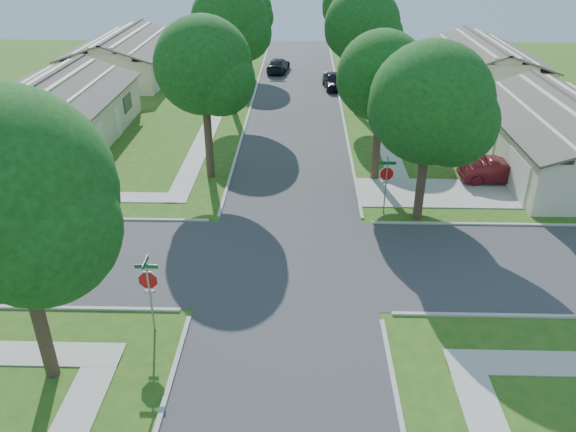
{
  "coord_description": "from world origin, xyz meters",
  "views": [
    {
      "loc": [
        0.56,
        -20.58,
        13.15
      ],
      "look_at": [
        -0.03,
        1.21,
        1.6
      ],
      "focal_mm": 35.0,
      "sensor_mm": 36.0,
      "label": 1
    }
  ],
  "objects_px": {
    "tree_ne_corner": "(431,109)",
    "house_ne_near": "(565,143)",
    "tree_w_far": "(248,13)",
    "tree_e_mid": "(363,29)",
    "house_ne_far": "(480,70)",
    "stop_sign_ne": "(387,176)",
    "house_nw_near": "(54,117)",
    "car_curb_west": "(278,65)",
    "tree_e_near": "(383,80)",
    "tree_w_mid": "(231,25)",
    "tree_w_near": "(205,70)",
    "tree_sw_corner": "(11,202)",
    "stop_sign_sw": "(148,283)",
    "tree_e_far": "(350,8)",
    "house_nw_far": "(126,60)",
    "car_curb_east": "(333,81)",
    "car_driveway": "(497,171)"
  },
  "relations": [
    {
      "from": "tree_w_near",
      "to": "tree_ne_corner",
      "type": "distance_m",
      "value": 12.02
    },
    {
      "from": "tree_e_near",
      "to": "house_nw_near",
      "type": "bearing_deg",
      "value": 163.89
    },
    {
      "from": "house_ne_near",
      "to": "house_ne_far",
      "type": "xyz_separation_m",
      "value": [
        0.0,
        18.0,
        0.0
      ]
    },
    {
      "from": "stop_sign_ne",
      "to": "tree_w_near",
      "type": "relative_size",
      "value": 0.33
    },
    {
      "from": "stop_sign_sw",
      "to": "car_driveway",
      "type": "distance_m",
      "value": 21.07
    },
    {
      "from": "house_nw_far",
      "to": "tree_w_mid",
      "type": "bearing_deg",
      "value": -44.07
    },
    {
      "from": "tree_e_near",
      "to": "tree_e_far",
      "type": "bearing_deg",
      "value": 90.0
    },
    {
      "from": "tree_e_far",
      "to": "tree_w_mid",
      "type": "relative_size",
      "value": 0.91
    },
    {
      "from": "tree_e_mid",
      "to": "car_curb_west",
      "type": "bearing_deg",
      "value": 116.56
    },
    {
      "from": "stop_sign_ne",
      "to": "house_nw_near",
      "type": "distance_m",
      "value": 23.12
    },
    {
      "from": "house_nw_far",
      "to": "house_ne_far",
      "type": "bearing_deg",
      "value": -5.36
    },
    {
      "from": "stop_sign_ne",
      "to": "house_nw_near",
      "type": "height_order",
      "value": "house_nw_near"
    },
    {
      "from": "tree_e_mid",
      "to": "tree_w_far",
      "type": "height_order",
      "value": "tree_e_mid"
    },
    {
      "from": "tree_ne_corner",
      "to": "house_nw_far",
      "type": "height_order",
      "value": "tree_ne_corner"
    },
    {
      "from": "tree_w_far",
      "to": "car_driveway",
      "type": "height_order",
      "value": "tree_w_far"
    },
    {
      "from": "stop_sign_ne",
      "to": "tree_e_far",
      "type": "distance_m",
      "value": 29.57
    },
    {
      "from": "tree_e_far",
      "to": "tree_sw_corner",
      "type": "xyz_separation_m",
      "value": [
        -12.19,
        -41.0,
        0.28
      ]
    },
    {
      "from": "stop_sign_sw",
      "to": "car_curb_west",
      "type": "relative_size",
      "value": 0.67
    },
    {
      "from": "tree_e_mid",
      "to": "tree_w_far",
      "type": "relative_size",
      "value": 1.15
    },
    {
      "from": "house_ne_near",
      "to": "tree_e_near",
      "type": "bearing_deg",
      "value": -169.96
    },
    {
      "from": "tree_ne_corner",
      "to": "stop_sign_ne",
      "type": "bearing_deg",
      "value": 163.45
    },
    {
      "from": "house_ne_far",
      "to": "house_nw_near",
      "type": "distance_m",
      "value": 34.91
    },
    {
      "from": "tree_ne_corner",
      "to": "house_ne_near",
      "type": "distance_m",
      "value": 12.47
    },
    {
      "from": "stop_sign_ne",
      "to": "tree_sw_corner",
      "type": "relative_size",
      "value": 0.31
    },
    {
      "from": "tree_e_mid",
      "to": "car_curb_east",
      "type": "bearing_deg",
      "value": 102.05
    },
    {
      "from": "tree_e_far",
      "to": "car_curb_west",
      "type": "height_order",
      "value": "tree_e_far"
    },
    {
      "from": "house_ne_near",
      "to": "tree_w_mid",
      "type": "bearing_deg",
      "value": 154.12
    },
    {
      "from": "stop_sign_sw",
      "to": "tree_e_mid",
      "type": "distance_m",
      "value": 27.71
    },
    {
      "from": "tree_e_near",
      "to": "tree_w_far",
      "type": "height_order",
      "value": "tree_e_near"
    },
    {
      "from": "stop_sign_sw",
      "to": "tree_sw_corner",
      "type": "height_order",
      "value": "tree_sw_corner"
    },
    {
      "from": "tree_e_near",
      "to": "house_ne_far",
      "type": "xyz_separation_m",
      "value": [
        11.24,
        19.99,
        -4.13
      ]
    },
    {
      "from": "tree_w_near",
      "to": "tree_w_mid",
      "type": "bearing_deg",
      "value": 89.98
    },
    {
      "from": "stop_sign_ne",
      "to": "house_ne_far",
      "type": "xyz_separation_m",
      "value": [
        11.29,
        24.3,
        -0.51
      ]
    },
    {
      "from": "stop_sign_ne",
      "to": "tree_w_mid",
      "type": "bearing_deg",
      "value": 119.8
    },
    {
      "from": "tree_w_near",
      "to": "tree_w_far",
      "type": "distance_m",
      "value": 25.01
    },
    {
      "from": "tree_w_far",
      "to": "tree_e_mid",
      "type": "bearing_deg",
      "value": -54.1
    },
    {
      "from": "stop_sign_ne",
      "to": "tree_sw_corner",
      "type": "distance_m",
      "value": 17.38
    },
    {
      "from": "tree_e_mid",
      "to": "tree_ne_corner",
      "type": "distance_m",
      "value": 16.89
    },
    {
      "from": "tree_sw_corner",
      "to": "house_nw_near",
      "type": "xyz_separation_m",
      "value": [
        -8.56,
        21.99,
        -4.75
      ]
    },
    {
      "from": "tree_e_near",
      "to": "tree_e_mid",
      "type": "relative_size",
      "value": 0.9
    },
    {
      "from": "tree_w_mid",
      "to": "house_nw_far",
      "type": "bearing_deg",
      "value": 135.93
    },
    {
      "from": "tree_ne_corner",
      "to": "house_nw_far",
      "type": "bearing_deg",
      "value": 128.81
    },
    {
      "from": "tree_w_far",
      "to": "house_ne_far",
      "type": "height_order",
      "value": "tree_w_far"
    },
    {
      "from": "house_nw_near",
      "to": "car_curb_east",
      "type": "height_order",
      "value": "house_nw_near"
    },
    {
      "from": "tree_w_near",
      "to": "tree_w_mid",
      "type": "distance_m",
      "value": 12.01
    },
    {
      "from": "tree_e_near",
      "to": "house_ne_near",
      "type": "distance_m",
      "value": 12.14
    },
    {
      "from": "tree_w_far",
      "to": "car_curb_west",
      "type": "distance_m",
      "value": 5.6
    },
    {
      "from": "stop_sign_sw",
      "to": "house_ne_far",
      "type": "height_order",
      "value": "house_ne_far"
    },
    {
      "from": "house_ne_near",
      "to": "car_driveway",
      "type": "height_order",
      "value": "house_ne_near"
    },
    {
      "from": "tree_w_far",
      "to": "car_driveway",
      "type": "bearing_deg",
      "value": -57.45
    }
  ]
}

